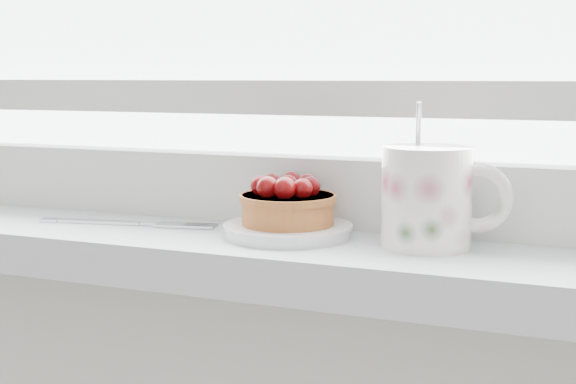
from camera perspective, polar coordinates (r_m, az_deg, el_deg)
The scene contains 4 objects.
saucer at distance 0.77m, azimuth -0.01°, elevation -2.75°, with size 0.12×0.12×0.01m, color white.
raspberry_tart at distance 0.76m, azimuth -0.03°, elevation -0.77°, with size 0.09×0.09×0.05m.
floral_mug at distance 0.72m, azimuth 10.08°, elevation -0.23°, with size 0.12×0.09×0.13m.
fork at distance 0.84m, azimuth -11.45°, elevation -2.16°, with size 0.19×0.05×0.00m.
Camera 1 is at (0.27, 1.20, 1.09)m, focal length 50.00 mm.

